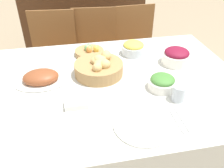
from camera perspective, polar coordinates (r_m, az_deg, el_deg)
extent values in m
plane|color=tan|center=(1.93, 0.46, -18.38)|extent=(12.00, 12.00, 0.00)
cube|color=silver|center=(1.65, 0.52, -10.36)|extent=(1.54, 1.13, 0.76)
cylinder|color=brown|center=(2.25, 2.87, -1.45)|extent=(0.03, 0.03, 0.44)
cylinder|color=brown|center=(2.38, 11.89, -0.12)|extent=(0.03, 0.03, 0.44)
cylinder|color=brown|center=(2.56, 0.46, 3.49)|extent=(0.03, 0.03, 0.44)
cylinder|color=brown|center=(2.67, 8.57, 4.47)|extent=(0.03, 0.03, 0.44)
cube|color=brown|center=(2.34, 6.30, 6.55)|extent=(0.44, 0.44, 0.02)
cube|color=brown|center=(2.42, 5.05, 13.47)|extent=(0.42, 0.04, 0.43)
cylinder|color=brown|center=(2.23, -8.30, -2.30)|extent=(0.03, 0.03, 0.44)
cylinder|color=brown|center=(2.24, 1.66, -1.71)|extent=(0.03, 0.03, 0.44)
cylinder|color=brown|center=(2.55, -8.16, 2.90)|extent=(0.03, 0.03, 0.44)
cylinder|color=brown|center=(2.56, 0.55, 3.40)|extent=(0.03, 0.03, 0.44)
cube|color=brown|center=(2.26, -3.78, 5.65)|extent=(0.46, 0.46, 0.02)
cube|color=brown|center=(2.35, -4.24, 12.84)|extent=(0.42, 0.05, 0.43)
cylinder|color=brown|center=(2.26, -18.28, -3.34)|extent=(0.03, 0.03, 0.44)
cylinder|color=brown|center=(2.20, -8.40, -2.85)|extent=(0.03, 0.03, 0.44)
cylinder|color=brown|center=(2.57, -16.89, 1.93)|extent=(0.03, 0.03, 0.44)
cylinder|color=brown|center=(2.52, -8.23, 2.48)|extent=(0.03, 0.03, 0.44)
cube|color=brown|center=(2.26, -13.73, 4.58)|extent=(0.46, 0.46, 0.02)
cube|color=brown|center=(2.34, -14.01, 11.83)|extent=(0.42, 0.06, 0.43)
cube|color=#4C2D19|center=(3.13, -6.80, 14.66)|extent=(1.45, 0.44, 0.99)
cylinder|color=#AD8451|center=(1.45, -3.20, 3.70)|extent=(0.30, 0.30, 0.08)
ellipsoid|color=tan|center=(1.43, -3.10, 5.77)|extent=(0.09, 0.09, 0.06)
ellipsoid|color=tan|center=(1.43, -3.85, 5.58)|extent=(0.09, 0.09, 0.05)
ellipsoid|color=tan|center=(1.39, -1.67, 4.75)|extent=(0.09, 0.08, 0.06)
ellipsoid|color=tan|center=(1.36, -3.56, 3.98)|extent=(0.08, 0.08, 0.06)
ellipsoid|color=tan|center=(1.40, -2.83, 5.06)|extent=(0.11, 0.11, 0.04)
ellipsoid|color=tan|center=(1.46, -1.38, 6.94)|extent=(0.08, 0.09, 0.06)
ellipsoid|color=tan|center=(1.42, -2.55, 5.51)|extent=(0.09, 0.09, 0.06)
cylinder|color=#AD8451|center=(1.70, -5.47, 7.60)|extent=(0.20, 0.20, 0.03)
ellipsoid|color=#F4D151|center=(1.66, -3.81, 8.45)|extent=(0.04, 0.04, 0.05)
ellipsoid|color=pink|center=(1.70, -5.83, 8.89)|extent=(0.03, 0.03, 0.04)
ellipsoid|color=#7FCC7A|center=(1.69, -6.04, 8.64)|extent=(0.04, 0.04, 0.05)
ellipsoid|color=#7FCC7A|center=(1.70, -5.55, 8.94)|extent=(0.04, 0.04, 0.05)
ellipsoid|color=#F29E4C|center=(1.66, -5.51, 8.26)|extent=(0.04, 0.04, 0.05)
ellipsoid|color=white|center=(1.46, -16.59, 0.72)|extent=(0.32, 0.22, 0.01)
ellipsoid|color=brown|center=(1.44, -16.76, 1.60)|extent=(0.21, 0.16, 0.08)
cylinder|color=silver|center=(1.70, 5.16, 8.19)|extent=(0.17, 0.17, 0.06)
ellipsoid|color=#F4DB4C|center=(1.69, 5.23, 9.39)|extent=(0.14, 0.14, 0.05)
cylinder|color=white|center=(1.63, 15.14, 5.95)|extent=(0.19, 0.19, 0.07)
ellipsoid|color=maroon|center=(1.61, 15.37, 7.34)|extent=(0.16, 0.16, 0.06)
cylinder|color=white|center=(1.36, 11.94, -0.08)|extent=(0.16, 0.16, 0.05)
ellipsoid|color=#478438|center=(1.34, 12.12, 1.13)|extent=(0.13, 0.13, 0.05)
cylinder|color=white|center=(1.12, 7.48, -9.70)|extent=(0.28, 0.28, 0.01)
cube|color=silver|center=(1.09, -0.93, -11.02)|extent=(0.01, 0.17, 0.00)
cube|color=silver|center=(1.18, 15.20, -8.46)|extent=(0.01, 0.17, 0.00)
cube|color=silver|center=(1.19, 16.52, -8.22)|extent=(0.01, 0.17, 0.00)
cylinder|color=silver|center=(1.28, 15.75, -2.16)|extent=(0.07, 0.07, 0.09)
cube|color=white|center=(1.22, -8.57, -4.78)|extent=(0.12, 0.07, 0.03)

